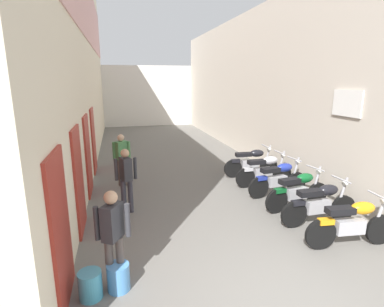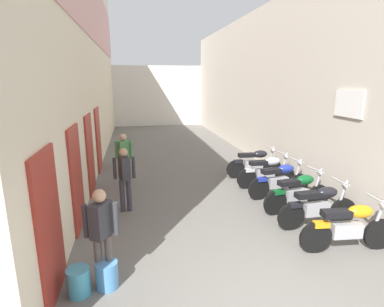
{
  "view_description": "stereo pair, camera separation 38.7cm",
  "coord_description": "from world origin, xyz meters",
  "px_view_note": "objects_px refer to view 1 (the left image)",
  "views": [
    {
      "loc": [
        -2.14,
        -2.93,
        3.11
      ],
      "look_at": [
        -0.25,
        4.73,
        1.2
      ],
      "focal_mm": 28.31,
      "sensor_mm": 36.0,
      "label": 1
    },
    {
      "loc": [
        -1.76,
        -3.01,
        3.11
      ],
      "look_at": [
        -0.25,
        4.73,
        1.2
      ],
      "focal_mm": 28.31,
      "sensor_mm": 36.0,
      "label": 2
    }
  ],
  "objects_px": {
    "motorcycle_second": "(320,203)",
    "pedestrian_mid_alley": "(126,176)",
    "motorcycle_fourth": "(279,178)",
    "motorcycle_sixth": "(252,162)",
    "motorcycle_nearest": "(353,222)",
    "water_jug_near_door": "(90,285)",
    "pedestrian_further_down": "(122,156)",
    "water_jug_beside_first": "(118,277)",
    "motorcycle_third": "(298,190)",
    "motorcycle_fifth": "(265,170)",
    "pedestrian_by_doorway": "(113,232)"
  },
  "relations": [
    {
      "from": "motorcycle_fourth",
      "to": "motorcycle_sixth",
      "type": "xyz_separation_m",
      "value": [
        0.0,
        1.75,
        0.0
      ]
    },
    {
      "from": "motorcycle_nearest",
      "to": "water_jug_near_door",
      "type": "distance_m",
      "value": 4.75
    },
    {
      "from": "motorcycle_third",
      "to": "water_jug_beside_first",
      "type": "bearing_deg",
      "value": -155.16
    },
    {
      "from": "pedestrian_mid_alley",
      "to": "pedestrian_further_down",
      "type": "distance_m",
      "value": 2.01
    },
    {
      "from": "pedestrian_mid_alley",
      "to": "motorcycle_nearest",
      "type": "bearing_deg",
      "value": -32.49
    },
    {
      "from": "pedestrian_further_down",
      "to": "water_jug_beside_first",
      "type": "bearing_deg",
      "value": -92.16
    },
    {
      "from": "motorcycle_nearest",
      "to": "motorcycle_third",
      "type": "height_order",
      "value": "same"
    },
    {
      "from": "motorcycle_nearest",
      "to": "pedestrian_by_doorway",
      "type": "relative_size",
      "value": 1.18
    },
    {
      "from": "motorcycle_fifth",
      "to": "motorcycle_third",
      "type": "bearing_deg",
      "value": -90.0
    },
    {
      "from": "motorcycle_third",
      "to": "motorcycle_fifth",
      "type": "relative_size",
      "value": 0.99
    },
    {
      "from": "water_jug_near_door",
      "to": "water_jug_beside_first",
      "type": "distance_m",
      "value": 0.41
    },
    {
      "from": "motorcycle_third",
      "to": "pedestrian_mid_alley",
      "type": "bearing_deg",
      "value": 168.86
    },
    {
      "from": "motorcycle_second",
      "to": "pedestrian_further_down",
      "type": "distance_m",
      "value": 5.54
    },
    {
      "from": "motorcycle_fifth",
      "to": "motorcycle_sixth",
      "type": "xyz_separation_m",
      "value": [
        0.0,
        0.93,
        0.0
      ]
    },
    {
      "from": "motorcycle_fourth",
      "to": "motorcycle_nearest",
      "type": "bearing_deg",
      "value": -90.0
    },
    {
      "from": "motorcycle_second",
      "to": "water_jug_near_door",
      "type": "relative_size",
      "value": 4.41
    },
    {
      "from": "motorcycle_second",
      "to": "pedestrian_by_doorway",
      "type": "xyz_separation_m",
      "value": [
        -4.37,
        -1.09,
        0.42
      ]
    },
    {
      "from": "pedestrian_mid_alley",
      "to": "motorcycle_third",
      "type": "bearing_deg",
      "value": -11.14
    },
    {
      "from": "water_jug_beside_first",
      "to": "motorcycle_fourth",
      "type": "bearing_deg",
      "value": 34.28
    },
    {
      "from": "pedestrian_mid_alley",
      "to": "motorcycle_fifth",
      "type": "bearing_deg",
      "value": 13.21
    },
    {
      "from": "motorcycle_sixth",
      "to": "water_jug_beside_first",
      "type": "distance_m",
      "value": 6.4
    },
    {
      "from": "motorcycle_sixth",
      "to": "water_jug_beside_first",
      "type": "relative_size",
      "value": 4.41
    },
    {
      "from": "motorcycle_second",
      "to": "pedestrian_by_doorway",
      "type": "relative_size",
      "value": 1.18
    },
    {
      "from": "motorcycle_sixth",
      "to": "water_jug_near_door",
      "type": "distance_m",
      "value": 6.74
    },
    {
      "from": "water_jug_near_door",
      "to": "motorcycle_fifth",
      "type": "bearing_deg",
      "value": 39.19
    },
    {
      "from": "motorcycle_second",
      "to": "pedestrian_mid_alley",
      "type": "relative_size",
      "value": 1.18
    },
    {
      "from": "motorcycle_sixth",
      "to": "water_jug_near_door",
      "type": "relative_size",
      "value": 4.41
    },
    {
      "from": "motorcycle_nearest",
      "to": "motorcycle_fifth",
      "type": "bearing_deg",
      "value": 90.0
    },
    {
      "from": "pedestrian_mid_alley",
      "to": "pedestrian_further_down",
      "type": "relative_size",
      "value": 1.0
    },
    {
      "from": "motorcycle_nearest",
      "to": "motorcycle_sixth",
      "type": "relative_size",
      "value": 1.0
    },
    {
      "from": "pedestrian_mid_alley",
      "to": "water_jug_near_door",
      "type": "relative_size",
      "value": 3.74
    },
    {
      "from": "motorcycle_third",
      "to": "pedestrian_mid_alley",
      "type": "xyz_separation_m",
      "value": [
        -4.09,
        0.81,
        0.42
      ]
    },
    {
      "from": "pedestrian_further_down",
      "to": "motorcycle_third",
      "type": "bearing_deg",
      "value": -34.19
    },
    {
      "from": "motorcycle_nearest",
      "to": "motorcycle_fourth",
      "type": "distance_m",
      "value": 2.75
    },
    {
      "from": "motorcycle_sixth",
      "to": "motorcycle_nearest",
      "type": "bearing_deg",
      "value": -90.0
    },
    {
      "from": "pedestrian_mid_alley",
      "to": "water_jug_near_door",
      "type": "bearing_deg",
      "value": -102.47
    },
    {
      "from": "motorcycle_nearest",
      "to": "water_jug_near_door",
      "type": "bearing_deg",
      "value": -176.46
    },
    {
      "from": "motorcycle_second",
      "to": "motorcycle_third",
      "type": "xyz_separation_m",
      "value": [
        -0.0,
        0.84,
        0.0
      ]
    },
    {
      "from": "motorcycle_fourth",
      "to": "pedestrian_further_down",
      "type": "height_order",
      "value": "pedestrian_further_down"
    },
    {
      "from": "pedestrian_mid_alley",
      "to": "pedestrian_further_down",
      "type": "xyz_separation_m",
      "value": [
        -0.06,
        2.01,
        0.0
      ]
    },
    {
      "from": "motorcycle_third",
      "to": "motorcycle_fourth",
      "type": "bearing_deg",
      "value": 90.0
    },
    {
      "from": "motorcycle_fourth",
      "to": "water_jug_near_door",
      "type": "relative_size",
      "value": 4.39
    },
    {
      "from": "motorcycle_third",
      "to": "motorcycle_sixth",
      "type": "height_order",
      "value": "same"
    },
    {
      "from": "motorcycle_fourth",
      "to": "motorcycle_fifth",
      "type": "height_order",
      "value": "same"
    },
    {
      "from": "motorcycle_second",
      "to": "motorcycle_third",
      "type": "relative_size",
      "value": 1.01
    },
    {
      "from": "motorcycle_nearest",
      "to": "motorcycle_sixth",
      "type": "bearing_deg",
      "value": 90.0
    },
    {
      "from": "motorcycle_fifth",
      "to": "motorcycle_second",
      "type": "bearing_deg",
      "value": -90.0
    },
    {
      "from": "water_jug_near_door",
      "to": "motorcycle_fourth",
      "type": "bearing_deg",
      "value": 32.71
    },
    {
      "from": "motorcycle_fourth",
      "to": "water_jug_near_door",
      "type": "xyz_separation_m",
      "value": [
        -4.73,
        -3.04,
        -0.29
      ]
    },
    {
      "from": "motorcycle_second",
      "to": "pedestrian_further_down",
      "type": "relative_size",
      "value": 1.18
    }
  ]
}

